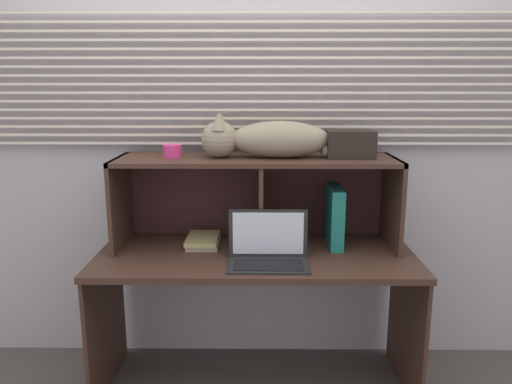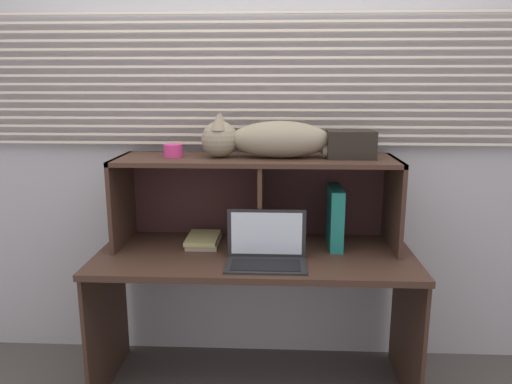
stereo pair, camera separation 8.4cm
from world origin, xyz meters
name	(u,v)px [view 2 (the right image)]	position (x,y,z in m)	size (l,w,h in m)	color
back_panel_with_blinds	(258,131)	(0.00, 0.55, 1.26)	(4.40, 0.08, 2.50)	#B4B3B7
desk	(255,278)	(0.00, 0.19, 0.58)	(1.51, 0.64, 0.71)	#412A1F
hutch_shelf_unit	(257,182)	(0.00, 0.34, 1.03)	(1.36, 0.38, 0.44)	#412A1F
cat	(267,139)	(0.05, 0.31, 1.24)	(0.82, 0.20, 0.21)	gray
laptop	(266,252)	(0.06, 0.05, 0.77)	(0.36, 0.21, 0.23)	#252525
binder_upright	(335,217)	(0.39, 0.31, 0.86)	(0.06, 0.25, 0.30)	#1D796C
book_stack	(204,240)	(-0.27, 0.31, 0.73)	(0.16, 0.24, 0.04)	gray
small_basket	(173,151)	(-0.40, 0.31, 1.19)	(0.09, 0.09, 0.06)	#D7377E
storage_box	(351,144)	(0.45, 0.31, 1.22)	(0.23, 0.15, 0.13)	black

